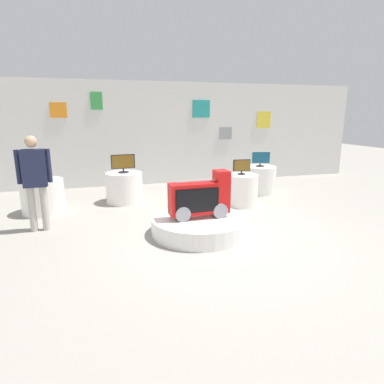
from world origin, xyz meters
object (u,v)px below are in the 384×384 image
(tv_on_far_right, at_px, (242,166))
(shopper_browsing_near_truck, at_px, (35,177))
(display_pedestal_far_right, at_px, (241,190))
(display_pedestal_left_rear, at_px, (124,187))
(display_pedestal_right_rear, at_px, (259,180))
(novelty_firetruck_tv, at_px, (200,199))
(main_display_pedestal, at_px, (199,225))
(tv_on_right_rear, at_px, (260,158))
(tv_on_left_rear, at_px, (123,163))
(display_pedestal_center_rear, at_px, (43,196))
(tv_on_center_rear, at_px, (40,170))

(tv_on_far_right, distance_m, shopper_browsing_near_truck, 4.18)
(display_pedestal_far_right, bearing_deg, tv_on_far_right, -85.54)
(display_pedestal_left_rear, xyz_separation_m, shopper_browsing_near_truck, (-1.59, -1.57, 0.62))
(display_pedestal_right_rear, bearing_deg, display_pedestal_far_right, -134.84)
(display_pedestal_far_right, xyz_separation_m, shopper_browsing_near_truck, (-4.13, -0.62, 0.62))
(display_pedestal_left_rear, xyz_separation_m, display_pedestal_right_rear, (3.49, 0.01, 0.00))
(novelty_firetruck_tv, relative_size, tv_on_far_right, 2.62)
(main_display_pedestal, xyz_separation_m, tv_on_right_rear, (2.39, 2.46, 0.77))
(tv_on_left_rear, height_order, display_pedestal_center_rear, tv_on_left_rear)
(tv_on_center_rear, bearing_deg, display_pedestal_far_right, -7.01)
(main_display_pedestal, bearing_deg, display_pedestal_far_right, 46.35)
(display_pedestal_left_rear, distance_m, display_pedestal_center_rear, 1.75)
(tv_on_center_rear, bearing_deg, tv_on_left_rear, 13.98)
(shopper_browsing_near_truck, bearing_deg, tv_on_far_right, 8.46)
(tv_on_center_rear, relative_size, display_pedestal_right_rear, 0.52)
(display_pedestal_right_rear, xyz_separation_m, tv_on_far_right, (-0.95, -0.96, 0.54))
(tv_on_far_right, bearing_deg, main_display_pedestal, -133.74)
(display_pedestal_right_rear, bearing_deg, tv_on_right_rear, -75.23)
(display_pedestal_left_rear, height_order, display_pedestal_far_right, same)
(display_pedestal_left_rear, relative_size, display_pedestal_center_rear, 1.00)
(main_display_pedestal, bearing_deg, shopper_browsing_near_truck, 161.52)
(main_display_pedestal, distance_m, tv_on_center_rear, 3.54)
(novelty_firetruck_tv, xyz_separation_m, display_pedestal_center_rear, (-2.81, 2.05, -0.26))
(display_pedestal_left_rear, bearing_deg, tv_on_center_rear, -165.89)
(tv_on_right_rear, bearing_deg, tv_on_center_rear, -175.28)
(tv_on_left_rear, relative_size, tv_on_center_rear, 1.24)
(main_display_pedestal, xyz_separation_m, novelty_firetruck_tv, (0.02, -0.01, 0.47))
(display_pedestal_left_rear, height_order, tv_on_center_rear, tv_on_center_rear)
(novelty_firetruck_tv, height_order, tv_on_center_rear, novelty_firetruck_tv)
(main_display_pedestal, bearing_deg, display_pedestal_right_rear, 45.89)
(novelty_firetruck_tv, bearing_deg, tv_on_center_rear, 144.01)
(novelty_firetruck_tv, bearing_deg, shopper_browsing_near_truck, 161.53)
(novelty_firetruck_tv, xyz_separation_m, display_pedestal_far_right, (1.43, 1.52, -0.26))
(novelty_firetruck_tv, relative_size, shopper_browsing_near_truck, 0.62)
(display_pedestal_center_rear, height_order, display_pedestal_far_right, same)
(display_pedestal_left_rear, distance_m, tv_on_center_rear, 1.84)
(display_pedestal_left_rear, xyz_separation_m, display_pedestal_far_right, (2.54, -0.95, 0.00))
(tv_on_right_rear, relative_size, tv_on_far_right, 1.23)
(tv_on_far_right, bearing_deg, display_pedestal_left_rear, 159.46)
(display_pedestal_far_right, bearing_deg, display_pedestal_right_rear, 45.16)
(main_display_pedestal, xyz_separation_m, display_pedestal_center_rear, (-2.79, 2.04, 0.21))
(display_pedestal_far_right, distance_m, tv_on_far_right, 0.54)
(tv_on_center_rear, xyz_separation_m, shopper_browsing_near_truck, (0.11, -1.14, 0.06))
(display_pedestal_right_rear, distance_m, tv_on_far_right, 1.45)
(novelty_firetruck_tv, distance_m, display_pedestal_center_rear, 3.49)
(novelty_firetruck_tv, distance_m, display_pedestal_left_rear, 2.72)
(display_pedestal_left_rear, bearing_deg, novelty_firetruck_tv, -65.71)
(tv_on_left_rear, height_order, shopper_browsing_near_truck, shopper_browsing_near_truck)
(novelty_firetruck_tv, distance_m, display_pedestal_far_right, 2.10)
(display_pedestal_center_rear, relative_size, tv_on_right_rear, 1.75)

